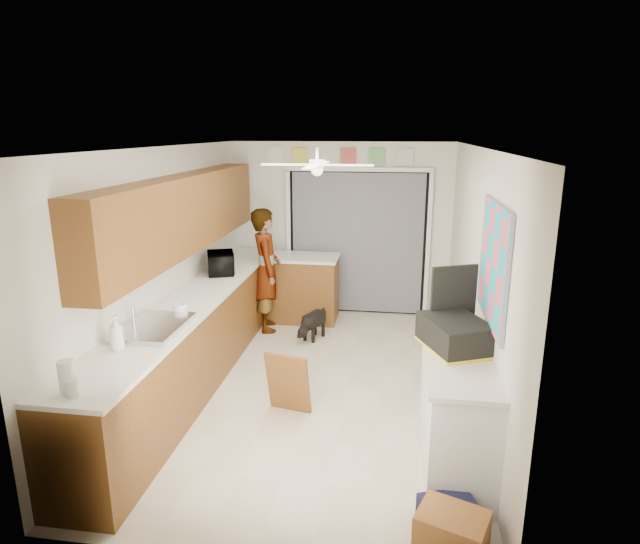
{
  "coord_description": "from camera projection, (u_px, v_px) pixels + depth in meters",
  "views": [
    {
      "loc": [
        0.83,
        -5.21,
        2.67
      ],
      "look_at": [
        0.0,
        0.4,
        1.15
      ],
      "focal_mm": 30.0,
      "sensor_mm": 36.0,
      "label": 1
    }
  ],
  "objects": [
    {
      "name": "floor",
      "position": [
        315.0,
        384.0,
        5.79
      ],
      "size": [
        5.0,
        5.0,
        0.0
      ],
      "primitive_type": "plane",
      "color": "beige",
      "rests_on": "ground"
    },
    {
      "name": "ceiling",
      "position": [
        314.0,
        147.0,
        5.14
      ],
      "size": [
        5.0,
        5.0,
        0.0
      ],
      "primitive_type": "plane",
      "rotation": [
        3.14,
        0.0,
        0.0
      ],
      "color": "white",
      "rests_on": "ground"
    },
    {
      "name": "wall_back",
      "position": [
        341.0,
        229.0,
        7.85
      ],
      "size": [
        3.2,
        0.0,
        3.2
      ],
      "primitive_type": "plane",
      "rotation": [
        1.57,
        0.0,
        0.0
      ],
      "color": "silver",
      "rests_on": "ground"
    },
    {
      "name": "wall_front",
      "position": [
        247.0,
        384.0,
        3.07
      ],
      "size": [
        3.2,
        0.0,
        3.2
      ],
      "primitive_type": "plane",
      "rotation": [
        -1.57,
        0.0,
        0.0
      ],
      "color": "silver",
      "rests_on": "ground"
    },
    {
      "name": "wall_left",
      "position": [
        166.0,
        267.0,
        5.69
      ],
      "size": [
        0.0,
        5.0,
        5.0
      ],
      "primitive_type": "plane",
      "rotation": [
        1.57,
        0.0,
        1.57
      ],
      "color": "silver",
      "rests_on": "ground"
    },
    {
      "name": "wall_right",
      "position": [
        475.0,
        279.0,
        5.24
      ],
      "size": [
        0.0,
        5.0,
        5.0
      ],
      "primitive_type": "plane",
      "rotation": [
        1.57,
        0.0,
        -1.57
      ],
      "color": "silver",
      "rests_on": "ground"
    },
    {
      "name": "left_base_cabinets",
      "position": [
        197.0,
        338.0,
        5.85
      ],
      "size": [
        0.6,
        4.8,
        0.9
      ],
      "primitive_type": "cube",
      "color": "brown",
      "rests_on": "floor"
    },
    {
      "name": "left_countertop",
      "position": [
        196.0,
        298.0,
        5.73
      ],
      "size": [
        0.62,
        4.8,
        0.04
      ],
      "primitive_type": "cube",
      "color": "white",
      "rests_on": "left_base_cabinets"
    },
    {
      "name": "upper_cabinets",
      "position": [
        184.0,
        213.0,
        5.71
      ],
      "size": [
        0.32,
        4.0,
        0.8
      ],
      "primitive_type": "cube",
      "color": "brown",
      "rests_on": "wall_left"
    },
    {
      "name": "sink_basin",
      "position": [
        154.0,
        328.0,
        4.76
      ],
      "size": [
        0.5,
        0.76,
        0.06
      ],
      "primitive_type": "cube",
      "color": "silver",
      "rests_on": "left_countertop"
    },
    {
      "name": "faucet",
      "position": [
        133.0,
        317.0,
        4.77
      ],
      "size": [
        0.03,
        0.03,
        0.22
      ],
      "primitive_type": "cylinder",
      "color": "silver",
      "rests_on": "left_countertop"
    },
    {
      "name": "peninsula_base",
      "position": [
        302.0,
        289.0,
        7.65
      ],
      "size": [
        1.0,
        0.6,
        0.9
      ],
      "primitive_type": "cube",
      "color": "brown",
      "rests_on": "floor"
    },
    {
      "name": "peninsula_top",
      "position": [
        301.0,
        257.0,
        7.53
      ],
      "size": [
        1.04,
        0.64,
        0.04
      ],
      "primitive_type": "cube",
      "color": "white",
      "rests_on": "peninsula_base"
    },
    {
      "name": "back_opening_recess",
      "position": [
        357.0,
        243.0,
        7.84
      ],
      "size": [
        2.0,
        0.06,
        2.1
      ],
      "primitive_type": "cube",
      "color": "black",
      "rests_on": "wall_back"
    },
    {
      "name": "curtain_panel",
      "position": [
        357.0,
        244.0,
        7.8
      ],
      "size": [
        1.9,
        0.03,
        2.05
      ],
      "primitive_type": "cube",
      "color": "slate",
      "rests_on": "wall_back"
    },
    {
      "name": "door_trim_left",
      "position": [
        289.0,
        241.0,
        7.95
      ],
      "size": [
        0.06,
        0.04,
        2.1
      ],
      "primitive_type": "cube",
      "color": "white",
      "rests_on": "wall_back"
    },
    {
      "name": "door_trim_right",
      "position": [
        428.0,
        246.0,
        7.67
      ],
      "size": [
        0.06,
        0.04,
        2.1
      ],
      "primitive_type": "cube",
      "color": "white",
      "rests_on": "wall_back"
    },
    {
      "name": "door_trim_head",
      "position": [
        359.0,
        169.0,
        7.53
      ],
      "size": [
        2.1,
        0.04,
        0.06
      ],
      "primitive_type": "cube",
      "color": "white",
      "rests_on": "wall_back"
    },
    {
      "name": "header_frame_0",
      "position": [
        300.0,
        156.0,
        7.63
      ],
      "size": [
        0.22,
        0.02,
        0.22
      ],
      "primitive_type": "cube",
      "color": "#D3D547",
      "rests_on": "wall_back"
    },
    {
      "name": "header_frame_2",
      "position": [
        348.0,
        156.0,
        7.54
      ],
      "size": [
        0.22,
        0.02,
        0.22
      ],
      "primitive_type": "cube",
      "color": "#C24A48",
      "rests_on": "wall_back"
    },
    {
      "name": "header_frame_3",
      "position": [
        377.0,
        156.0,
        7.48
      ],
      "size": [
        0.22,
        0.02,
        0.22
      ],
      "primitive_type": "cube",
      "color": "#6AB366",
      "rests_on": "wall_back"
    },
    {
      "name": "header_frame_4",
      "position": [
        406.0,
        157.0,
        7.42
      ],
      "size": [
        0.22,
        0.02,
        0.22
      ],
      "primitive_type": "cube",
      "color": "beige",
      "rests_on": "wall_back"
    },
    {
      "name": "route66_sign",
      "position": [
        276.0,
        156.0,
        7.68
      ],
      "size": [
        0.22,
        0.02,
        0.26
      ],
      "primitive_type": "cube",
      "color": "silver",
      "rests_on": "wall_back"
    },
    {
      "name": "right_counter_base",
      "position": [
        456.0,
        412.0,
        4.33
      ],
      "size": [
        0.5,
        1.4,
        0.9
      ],
      "primitive_type": "cube",
      "color": "white",
      "rests_on": "floor"
    },
    {
      "name": "right_counter_top",
      "position": [
        458.0,
        358.0,
        4.21
      ],
      "size": [
        0.54,
        1.44,
        0.04
      ],
      "primitive_type": "cube",
      "color": "white",
      "rests_on": "right_counter_base"
    },
    {
      "name": "abstract_painting",
      "position": [
        493.0,
        264.0,
        4.18
      ],
      "size": [
        0.03,
        1.15,
        0.95
      ],
      "primitive_type": "cube",
      "color": "#E65575",
      "rests_on": "wall_right"
    },
    {
      "name": "ceiling_fan",
      "position": [
        317.0,
        165.0,
        5.38
      ],
      "size": [
        1.14,
        1.14,
        0.24
      ],
      "primitive_type": "cube",
      "color": "white",
      "rests_on": "ceiling"
    },
    {
      "name": "microwave",
      "position": [
        221.0,
        263.0,
        6.6
      ],
      "size": [
        0.46,
        0.55,
        0.26
      ],
      "primitive_type": "imported",
      "rotation": [
        0.0,
        0.0,
        1.93
      ],
      "color": "black",
      "rests_on": "left_countertop"
    },
    {
      "name": "soap_bottle",
      "position": [
        116.0,
        333.0,
        4.29
      ],
      "size": [
        0.12,
        0.12,
        0.29
      ],
      "primitive_type": "imported",
      "rotation": [
        0.0,
        0.0,
        0.05
      ],
      "color": "silver",
      "rests_on": "left_countertop"
    },
    {
      "name": "cup",
      "position": [
        181.0,
        309.0,
        5.14
      ],
      "size": [
        0.15,
        0.15,
        0.11
      ],
      "primitive_type": "imported",
      "rotation": [
        0.0,
        0.0,
        0.09
      ],
      "color": "white",
      "rests_on": "left_countertop"
    },
    {
      "name": "jar_b",
      "position": [
        72.0,
        388.0,
        3.56
      ],
      "size": [
        0.11,
        0.11,
        0.13
      ],
      "primitive_type": "cylinder",
      "rotation": [
        0.0,
        0.0,
        -0.33
      ],
      "color": "silver",
      "rests_on": "left_countertop"
    },
    {
      "name": "paper_towel_roll",
      "position": [
        67.0,
        377.0,
        3.59
      ],
      "size": [
        0.12,
        0.12,
        0.23
      ],
      "primitive_type": "cylinder",
      "rotation": [
        0.0,
        0.0,
        -0.13
      ],
      "color": "white",
      "rests_on": "left_countertop"
    },
    {
      "name": "suitcase",
      "position": [
        455.0,
        334.0,
        4.33
      ],
      "size": [
        0.63,
        0.7,
        0.25
      ],
      "primitive_type": "cube",
      "rotation": [
        0.0,
        0.0,
        0.41
      ],
      "color": "black",
      "rests_on": "right_counter_top"
    },
    {
      "name": "suitcase_rim",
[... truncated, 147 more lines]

